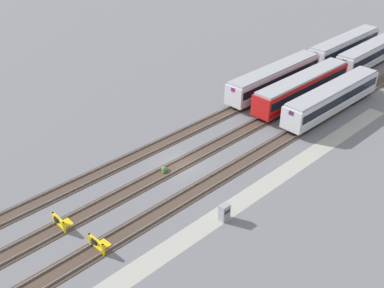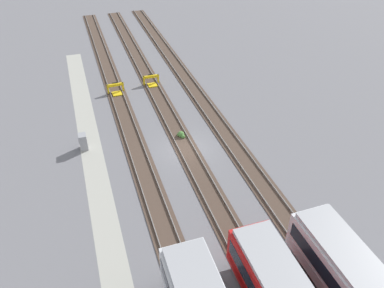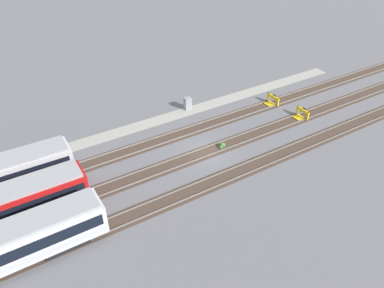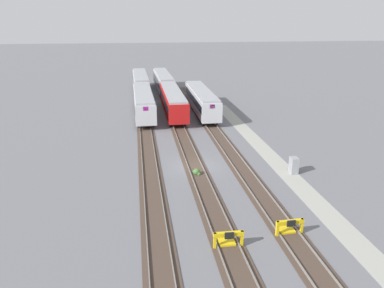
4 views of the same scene
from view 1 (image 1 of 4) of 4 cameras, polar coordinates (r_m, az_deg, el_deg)
The scene contains 14 objects.
ground_plane at distance 47.84m, azimuth -1.48°, elevation -2.58°, with size 400.00×400.00×0.00m, color slate.
service_walkway at distance 43.07m, azimuth 6.38°, elevation -7.16°, with size 54.00×2.00×0.01m, color #9E9E93.
rail_track_nearest at distance 45.16m, azimuth 2.44°, elevation -4.84°, with size 90.00×2.23×0.21m.
rail_track_near_inner at distance 47.82m, azimuth -1.48°, elevation -2.54°, with size 90.00×2.24×0.21m.
rail_track_middle at distance 50.74m, azimuth -4.96°, elevation -0.48°, with size 90.00×2.23×0.21m.
subway_car_front_row_leftmost at distance 64.37m, azimuth 10.48°, elevation 8.26°, with size 18.03×3.05×3.70m.
subway_car_front_row_left_inner at distance 79.78m, azimuth 18.81°, elevation 11.65°, with size 18.04×3.12×3.70m.
subway_car_front_row_centre at distance 62.11m, azimuth 13.82°, elevation 6.99°, with size 18.01×2.91×3.70m.
subway_car_front_row_right_inner at distance 60.09m, azimuth 17.38°, elevation 5.60°, with size 18.02×2.96×3.70m.
subway_car_front_row_rightmost at distance 78.11m, azimuth 21.82°, elevation 10.68°, with size 18.05×3.15×3.70m.
bumper_stop_nearest_track at distance 38.51m, azimuth -11.74°, elevation -12.28°, with size 1.38×2.01×1.22m.
bumper_stop_near_inner_track at distance 41.32m, azimuth -16.24°, elevation -9.48°, with size 1.35×2.00×1.22m.
electrical_cabinet at distance 40.37m, azimuth 4.12°, elevation -8.62°, with size 0.90×0.73×1.60m.
weed_clump at distance 46.63m, azimuth -3.53°, elevation -3.28°, with size 0.92×0.70×0.64m.
Camera 1 is at (-26.69, -29.45, 26.62)m, focal length 42.00 mm.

